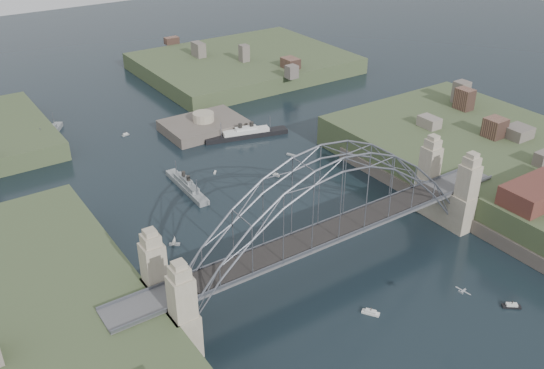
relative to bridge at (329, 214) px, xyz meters
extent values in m
plane|color=black|center=(0.00, 0.00, -12.32)|extent=(500.00, 500.00, 0.00)
cube|color=#515154|center=(0.00, 0.00, -4.32)|extent=(84.00, 6.00, 0.70)
cube|color=#5A5D67|center=(0.00, -3.00, -3.77)|extent=(84.00, 0.25, 0.50)
cube|color=#5A5D67|center=(0.00, 3.00, -3.77)|extent=(84.00, 0.25, 0.50)
cube|color=black|center=(0.00, 0.00, -3.77)|extent=(55.20, 5.20, 0.35)
cube|color=gray|center=(-31.50, -5.00, -3.47)|extent=(3.40, 3.40, 17.70)
cube|color=gray|center=(-31.50, 5.00, -3.47)|extent=(3.40, 3.40, 17.70)
cube|color=gray|center=(31.50, -5.00, -3.47)|extent=(3.40, 3.40, 17.70)
cube|color=gray|center=(31.50, 5.00, -3.47)|extent=(3.40, 3.40, 17.70)
cube|color=gray|center=(-31.50, 0.00, -8.32)|extent=(4.08, 13.80, 8.00)
cube|color=gray|center=(31.50, 0.00, -8.32)|extent=(4.08, 13.80, 8.00)
cube|color=#524941|center=(-35.50, 0.00, -11.32)|extent=(6.00, 70.00, 4.00)
cube|color=#3B4A2A|center=(58.00, 0.00, -10.32)|extent=(50.00, 90.00, 12.00)
cube|color=#524941|center=(35.50, 0.00, -11.32)|extent=(6.00, 70.00, 4.00)
cube|color=#3B4A2A|center=(50.00, 110.00, -11.57)|extent=(70.00, 55.00, 9.50)
cube|color=#524941|center=(12.00, 70.00, -12.82)|extent=(22.00, 16.00, 7.00)
cylinder|color=gray|center=(12.00, 70.00, -8.12)|extent=(6.00, 6.00, 2.40)
cube|color=gray|center=(-7.58, 42.22, -11.91)|extent=(2.91, 18.50, 1.64)
cube|color=gray|center=(-7.58, 42.22, -10.68)|extent=(2.09, 10.19, 1.23)
cube|color=gray|center=(-7.58, 42.22, -9.76)|extent=(1.46, 4.64, 0.82)
cylinder|color=black|center=(-7.61, 40.93, -9.04)|extent=(0.89, 0.89, 1.64)
cylinder|color=black|center=(-7.55, 43.51, -9.04)|extent=(0.89, 0.89, 1.64)
cylinder|color=#5A5D67|center=(-7.72, 36.69, -9.25)|extent=(0.16, 0.16, 4.10)
cylinder|color=#5A5D67|center=(-7.45, 47.76, -9.25)|extent=(0.16, 0.16, 4.10)
cube|color=gray|center=(-25.86, 89.13, -11.88)|extent=(11.59, 16.20, 1.77)
cube|color=gray|center=(-25.86, 89.13, -10.56)|extent=(6.78, 9.17, 1.33)
cube|color=gray|center=(-25.86, 89.13, -9.56)|extent=(3.51, 4.44, 0.88)
cylinder|color=black|center=(-26.52, 88.09, -8.79)|extent=(0.88, 0.88, 1.77)
cylinder|color=black|center=(-25.19, 90.18, -8.79)|extent=(0.88, 0.88, 1.77)
cylinder|color=#5A5D67|center=(-28.72, 84.67, -9.01)|extent=(0.18, 0.18, 4.42)
cylinder|color=#5A5D67|center=(-23.00, 93.60, -9.01)|extent=(0.18, 0.18, 4.42)
cube|color=black|center=(19.49, 59.54, -11.90)|extent=(23.59, 9.00, 1.71)
cube|color=silver|center=(19.49, 59.54, -10.61)|extent=(13.14, 5.57, 1.28)
cube|color=silver|center=(19.49, 59.54, -9.65)|extent=(6.14, 3.18, 0.86)
cylinder|color=black|center=(17.90, 59.95, -8.90)|extent=(1.16, 1.16, 1.71)
cylinder|color=black|center=(21.09, 59.12, -8.90)|extent=(1.16, 1.16, 1.71)
cylinder|color=#5A5D67|center=(12.66, 61.30, -9.11)|extent=(0.17, 0.17, 4.28)
cylinder|color=#5A5D67|center=(26.33, 57.77, -9.11)|extent=(0.17, 0.17, 4.28)
cube|color=#B7BBBF|center=(7.72, -24.40, -4.58)|extent=(1.38, 0.41, 0.24)
cube|color=#B7BBBF|center=(7.72, -24.40, -4.53)|extent=(0.55, 2.73, 0.05)
cube|color=#B7BBBF|center=(7.05, -24.49, -4.45)|extent=(0.23, 0.86, 0.30)
cube|color=silver|center=(-19.94, 23.22, -12.17)|extent=(2.17, 1.76, 0.45)
cylinder|color=#5A5D67|center=(-19.94, 23.22, -11.12)|extent=(0.08, 0.08, 2.20)
cone|color=silver|center=(-19.94, 23.22, -11.12)|extent=(1.59, 1.52, 1.92)
cube|color=silver|center=(13.40, 35.95, -12.17)|extent=(1.15, 1.82, 0.45)
cube|color=silver|center=(13.40, 35.95, -11.77)|extent=(0.82, 1.14, 0.40)
cylinder|color=black|center=(13.40, 35.95, -11.32)|extent=(0.16, 0.16, 0.70)
cube|color=silver|center=(-1.46, -13.93, -12.17)|extent=(2.47, 3.04, 0.45)
cube|color=silver|center=(-1.46, -13.93, -11.77)|extent=(1.69, 1.96, 0.40)
cylinder|color=black|center=(-1.46, -13.93, -11.32)|extent=(0.16, 0.16, 0.70)
cube|color=silver|center=(22.99, 43.16, -12.17)|extent=(1.72, 2.52, 0.45)
cube|color=silver|center=(-32.24, 49.83, -12.17)|extent=(4.11, 1.99, 0.45)
cylinder|color=#5A5D67|center=(-32.24, 49.83, -11.12)|extent=(0.08, 0.08, 2.20)
cone|color=silver|center=(-32.24, 49.83, -11.12)|extent=(1.40, 1.21, 1.92)
cube|color=silver|center=(1.86, 45.69, -12.17)|extent=(1.19, 1.37, 0.45)
cube|color=silver|center=(19.71, -26.25, -12.17)|extent=(3.09, 2.75, 0.45)
cube|color=silver|center=(19.71, -26.25, -11.77)|extent=(2.01, 1.85, 0.40)
cylinder|color=black|center=(19.71, -26.25, -11.32)|extent=(0.16, 0.16, 0.70)
cube|color=silver|center=(-7.81, 79.27, -12.17)|extent=(2.21, 1.10, 0.45)
cube|color=silver|center=(-7.81, 79.27, -11.77)|extent=(1.36, 0.83, 0.40)
cylinder|color=black|center=(-7.81, 79.27, -11.32)|extent=(0.16, 0.16, 0.70)
cube|color=silver|center=(24.41, 9.91, -12.17)|extent=(2.36, 2.33, 0.45)
cylinder|color=#5A5D67|center=(24.41, 9.91, -11.12)|extent=(0.08, 0.08, 2.20)
cone|color=silver|center=(24.41, 9.91, -11.12)|extent=(1.59, 1.58, 1.92)
camera|label=1|loc=(-58.44, -68.21, 55.10)|focal=38.99mm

